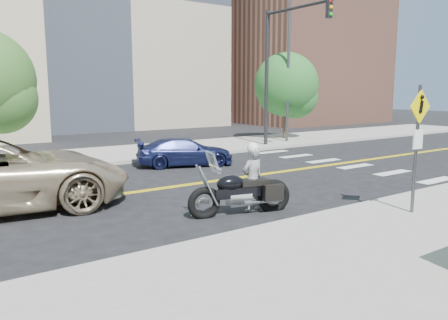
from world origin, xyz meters
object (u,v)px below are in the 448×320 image
pedestrian_sign (417,137)px  motorcyclist (253,177)px  parked_car_silver (2,167)px  parked_car_blue (185,152)px  motorcycle (241,183)px

pedestrian_sign → motorcyclist: size_ratio=1.71×
motorcyclist → parked_car_silver: (-4.78, 6.53, -0.22)m
pedestrian_sign → parked_car_blue: bearing=94.5°
motorcycle → parked_car_silver: motorcycle is taller
motorcyclist → parked_car_silver: motorcyclist is taller
motorcyclist → parked_car_blue: 7.20m
pedestrian_sign → motorcycle: size_ratio=1.15×
motorcyclist → motorcycle: 0.42m
pedestrian_sign → motorcyclist: (-2.73, 2.68, -1.09)m
parked_car_silver → parked_car_blue: 6.77m
parked_car_silver → parked_car_blue: (6.75, 0.39, -0.09)m
pedestrian_sign → motorcycle: bearing=140.1°
motorcyclist → parked_car_blue: bearing=-107.1°
motorcyclist → parked_car_silver: bearing=-55.0°
motorcyclist → motorcycle: size_ratio=0.67×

